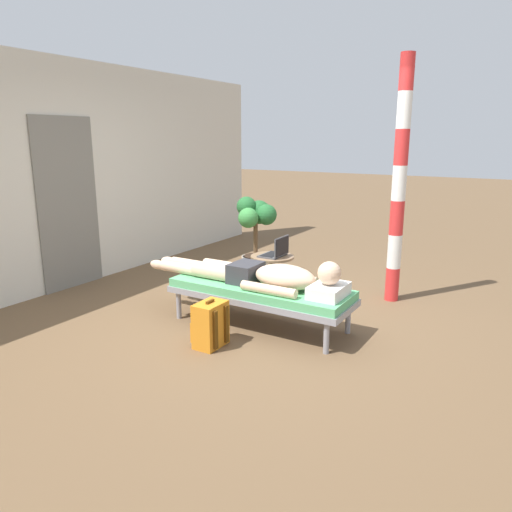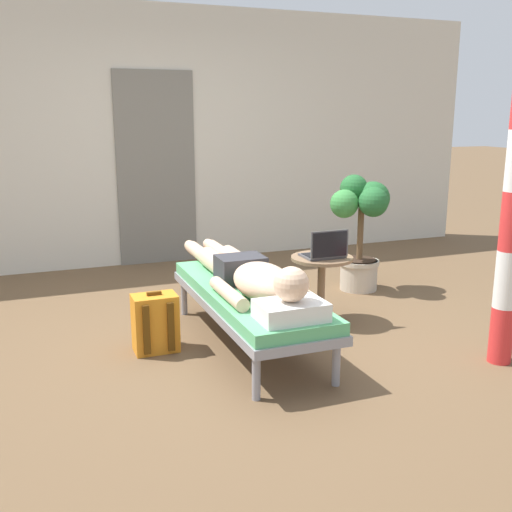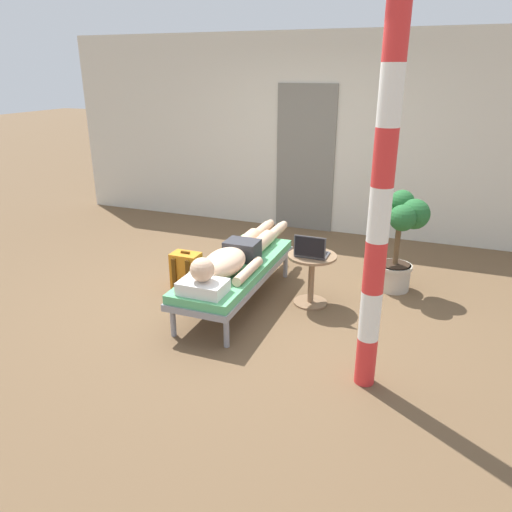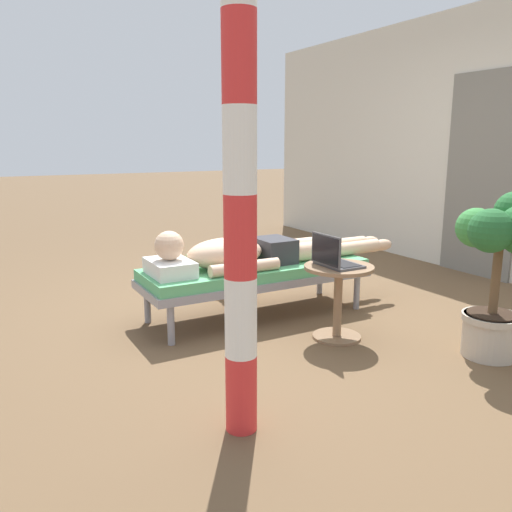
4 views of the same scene
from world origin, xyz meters
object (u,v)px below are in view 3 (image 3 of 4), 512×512
object	(u,v)px
lounge_chair	(236,271)
backpack	(187,271)
person_reclining	(235,256)
porch_post	(379,214)
laptop	(311,251)
potted_plant	(400,233)
side_table	(312,271)

from	to	relation	value
lounge_chair	backpack	xyz separation A→B (m)	(-0.64, 0.13, -0.15)
person_reclining	backpack	world-z (taller)	person_reclining
lounge_chair	porch_post	world-z (taller)	porch_post
laptop	backpack	xyz separation A→B (m)	(-1.34, -0.07, -0.39)
lounge_chair	person_reclining	world-z (taller)	person_reclining
backpack	porch_post	bearing A→B (deg)	-26.15
porch_post	lounge_chair	bearing A→B (deg)	148.38
lounge_chair	potted_plant	xyz separation A→B (m)	(1.45, 0.92, 0.29)
laptop	potted_plant	xyz separation A→B (m)	(0.75, 0.71, 0.05)
laptop	backpack	world-z (taller)	laptop
backpack	potted_plant	xyz separation A→B (m)	(2.09, 0.79, 0.43)
lounge_chair	person_reclining	distance (m)	0.17
potted_plant	porch_post	world-z (taller)	porch_post
side_table	laptop	world-z (taller)	laptop
potted_plant	porch_post	distance (m)	1.93
person_reclining	laptop	world-z (taller)	laptop
person_reclining	porch_post	bearing A→B (deg)	-30.80
lounge_chair	laptop	xyz separation A→B (m)	(0.70, 0.21, 0.24)
person_reclining	potted_plant	xyz separation A→B (m)	(1.45, 0.95, 0.11)
side_table	backpack	size ratio (longest dim) A/B	1.23
porch_post	backpack	bearing A→B (deg)	153.85
person_reclining	laptop	bearing A→B (deg)	18.50
laptop	backpack	distance (m)	1.40
potted_plant	porch_post	size ratio (longest dim) A/B	0.40
potted_plant	laptop	bearing A→B (deg)	-136.33
lounge_chair	porch_post	xyz separation A→B (m)	(1.44, -0.89, 0.97)
lounge_chair	laptop	world-z (taller)	laptop
backpack	potted_plant	size ratio (longest dim) A/B	0.40
lounge_chair	porch_post	bearing A→B (deg)	-31.62
laptop	side_table	bearing A→B (deg)	90.00
side_table	porch_post	bearing A→B (deg)	-57.31
lounge_chair	person_reclining	bearing A→B (deg)	-90.00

